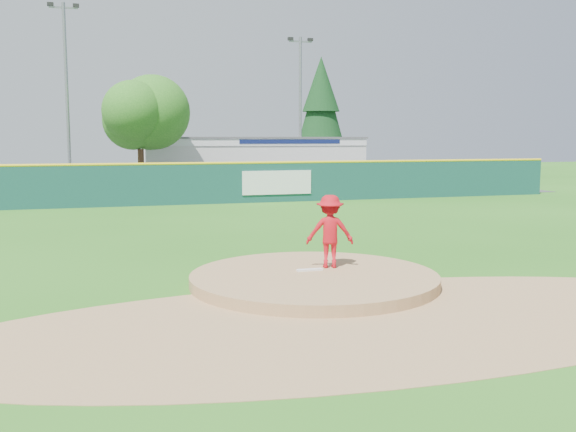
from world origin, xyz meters
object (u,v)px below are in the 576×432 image
object	(u,v)px
pitcher	(330,231)
light_pole_left	(67,90)
conifer_tree	(321,109)
light_pole_right	(300,104)
van	(295,182)
deciduous_tree	(140,115)
pool_building_grp	(248,160)

from	to	relation	value
pitcher	light_pole_left	distance (m)	27.71
conifer_tree	light_pole_right	xyz separation A→B (m)	(-4.00, -7.00, 0.00)
conifer_tree	light_pole_right	distance (m)	8.06
pitcher	van	size ratio (longest dim) A/B	0.37
pitcher	deciduous_tree	size ratio (longest dim) A/B	0.23
conifer_tree	light_pole_left	world-z (taller)	light_pole_left
pitcher	pool_building_grp	size ratio (longest dim) A/B	0.11
van	conifer_tree	world-z (taller)	conifer_tree
pool_building_grp	deciduous_tree	world-z (taller)	deciduous_tree
van	light_pole_left	world-z (taller)	light_pole_left
pool_building_grp	conifer_tree	bearing A→B (deg)	29.78
pitcher	van	xyz separation A→B (m)	(6.07, 22.17, -0.43)
pool_building_grp	light_pole_left	distance (m)	13.72
pitcher	light_pole_right	size ratio (longest dim) A/B	0.17
deciduous_tree	conifer_tree	distance (m)	18.63
pitcher	conifer_tree	size ratio (longest dim) A/B	0.18
deciduous_tree	light_pole_left	bearing A→B (deg)	153.43
van	light_pole_right	size ratio (longest dim) A/B	0.46
pitcher	conifer_tree	xyz separation A→B (m)	(12.43, 35.46, 4.45)
pitcher	light_pole_right	distance (m)	30.01
van	pool_building_grp	xyz separation A→B (m)	(-0.64, 9.28, 1.00)
van	pool_building_grp	size ratio (longest dim) A/B	0.30
pool_building_grp	light_pole_right	world-z (taller)	light_pole_right
light_pole_right	pool_building_grp	bearing A→B (deg)	135.05
pool_building_grp	deciduous_tree	distance (m)	11.01
light_pole_left	light_pole_right	distance (m)	15.14
pool_building_grp	deciduous_tree	xyz separation A→B (m)	(-8.00, -6.99, 2.89)
pitcher	van	distance (m)	22.99
conifer_tree	light_pole_right	bearing A→B (deg)	-119.74
deciduous_tree	light_pole_right	xyz separation A→B (m)	(11.00, 4.00, 0.99)
pool_building_grp	pitcher	bearing A→B (deg)	-99.79
deciduous_tree	light_pole_left	size ratio (longest dim) A/B	0.67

